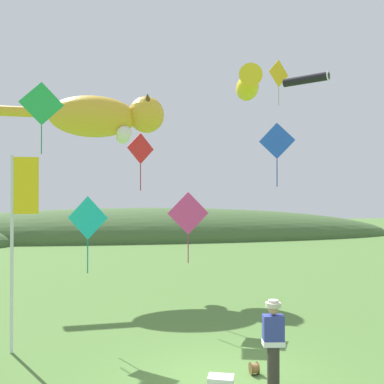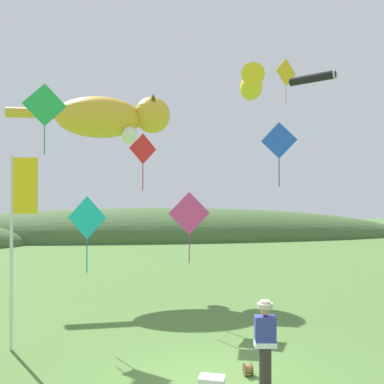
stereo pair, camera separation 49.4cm
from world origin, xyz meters
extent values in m
plane|color=#517A38|center=(0.00, 0.00, 0.00)|extent=(120.00, 120.00, 0.00)
ellipsoid|color=#426033|center=(0.00, 31.31, 0.00)|extent=(49.59, 11.42, 5.52)
cylinder|color=#332D28|center=(0.85, -0.47, 0.44)|extent=(0.24, 0.24, 0.88)
cube|color=navy|center=(0.85, -0.47, 1.18)|extent=(0.43, 0.30, 0.60)
cube|color=white|center=(0.85, -0.47, 0.94)|extent=(0.45, 0.32, 0.10)
sphere|color=tan|center=(0.85, -0.47, 1.59)|extent=(0.20, 0.20, 0.20)
cylinder|color=#B2AD99|center=(0.85, -0.47, 1.68)|extent=(0.30, 0.30, 0.09)
cylinder|color=#B2AD99|center=(0.85, -0.47, 1.74)|extent=(0.20, 0.20, 0.07)
cylinder|color=olive|center=(0.72, 0.34, 0.13)|extent=(0.16, 0.20, 0.20)
cylinder|color=brown|center=(0.64, 0.34, 0.13)|extent=(0.02, 0.26, 0.26)
cylinder|color=brown|center=(0.80, 0.34, 0.13)|extent=(0.02, 0.26, 0.26)
cube|color=white|center=(-0.20, -0.46, 0.33)|extent=(0.57, 0.47, 0.06)
cylinder|color=silver|center=(-4.70, 2.56, 2.41)|extent=(0.08, 0.08, 4.82)
cube|color=yellow|center=(-4.38, 2.56, 4.07)|extent=(0.60, 0.03, 1.40)
ellipsoid|color=gold|center=(-3.27, 10.70, 7.31)|extent=(3.89, 2.18, 1.80)
ellipsoid|color=white|center=(-3.09, 10.71, 6.98)|extent=(2.52, 1.22, 0.99)
sphere|color=gold|center=(-0.93, 10.82, 7.49)|extent=(1.62, 1.62, 1.62)
cone|color=#503E10|center=(-0.95, 11.27, 8.08)|extent=(0.61, 0.61, 0.54)
cone|color=#503E10|center=(-0.90, 10.38, 8.08)|extent=(0.61, 0.61, 0.54)
sphere|color=white|center=(-1.97, 11.31, 6.54)|extent=(0.65, 0.65, 0.65)
sphere|color=white|center=(-1.91, 10.22, 6.54)|extent=(0.65, 0.65, 0.65)
cylinder|color=gold|center=(-6.15, 10.54, 7.40)|extent=(2.01, 0.54, 0.43)
ellipsoid|color=yellow|center=(2.64, 7.07, 7.89)|extent=(1.35, 2.38, 0.79)
cone|color=yellow|center=(2.30, 5.61, 7.89)|extent=(0.94, 0.89, 0.79)
cone|color=yellow|center=(2.66, 7.13, 8.23)|extent=(0.45, 0.45, 0.37)
sphere|color=black|center=(3.08, 7.72, 7.95)|extent=(0.19, 0.19, 0.19)
cylinder|color=black|center=(5.85, 8.93, 8.88)|extent=(1.65, 1.68, 0.36)
torus|color=white|center=(6.55, 8.22, 8.88)|extent=(0.35, 0.35, 0.44)
cube|color=red|center=(-1.42, 6.02, 5.42)|extent=(0.93, 0.53, 1.05)
cylinder|color=black|center=(-1.42, 6.03, 5.42)|extent=(0.63, 0.36, 0.02)
cube|color=maroon|center=(-1.42, 6.02, 4.45)|extent=(0.03, 0.02, 0.90)
cube|color=#E53F8C|center=(0.03, 4.87, 3.27)|extent=(1.34, 0.17, 1.35)
cylinder|color=black|center=(0.03, 4.88, 3.27)|extent=(0.90, 0.12, 0.02)
cube|color=#A02C62|center=(0.03, 4.87, 2.15)|extent=(0.03, 0.01, 0.90)
cube|color=yellow|center=(5.69, 11.69, 9.93)|extent=(1.25, 0.62, 1.39)
cylinder|color=black|center=(5.69, 11.70, 9.93)|extent=(0.84, 0.42, 0.02)
cube|color=#A98511|center=(5.69, 11.69, 8.78)|extent=(0.03, 0.02, 0.90)
cube|color=blue|center=(2.92, 4.72, 5.61)|extent=(1.01, 0.63, 1.18)
cylinder|color=black|center=(2.92, 4.73, 5.61)|extent=(0.68, 0.43, 0.02)
cube|color=#1A3E97|center=(2.92, 4.72, 4.57)|extent=(0.03, 0.02, 0.90)
cube|color=green|center=(-4.53, 5.52, 6.72)|extent=(1.32, 0.40, 1.37)
cylinder|color=black|center=(-4.53, 5.53, 6.72)|extent=(0.89, 0.27, 0.02)
cube|color=#1A7C35|center=(-4.53, 5.52, 5.58)|extent=(0.03, 0.02, 0.90)
cube|color=#19BFBF|center=(-2.95, 3.24, 3.23)|extent=(1.07, 0.47, 1.16)
cylinder|color=black|center=(-2.95, 3.25, 3.23)|extent=(0.72, 0.32, 0.02)
cube|color=#118585|center=(-2.95, 3.24, 2.20)|extent=(0.03, 0.02, 0.90)
camera|label=1|loc=(-2.13, -8.45, 3.79)|focal=40.00mm
camera|label=2|loc=(-1.64, -8.52, 3.79)|focal=40.00mm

